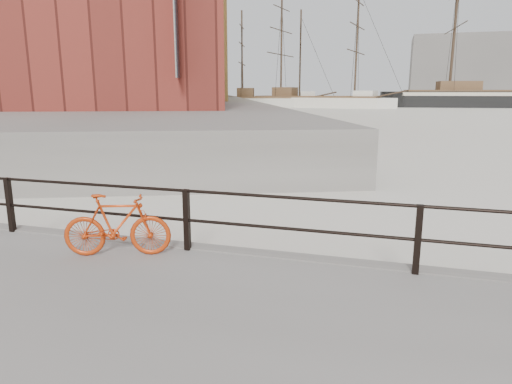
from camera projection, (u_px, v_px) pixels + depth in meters
The scene contains 12 objects.
ground at pixel (413, 292), 6.65m from camera, with size 400.00×400.00×0.00m, color white.
far_quay at pixel (172, 102), 84.91m from camera, with size 24.00×150.00×1.80m, color gray.
guardrail at pixel (418, 240), 6.33m from camera, with size 28.00×0.10×1.00m, color black, non-canonical shape.
bicycle at pixel (117, 225), 7.04m from camera, with size 1.64×0.24×0.99m, color #C3360D.
schooner_mid at pixel (316, 107), 80.89m from camera, with size 29.73×12.58×21.31m, color silver, non-canonical shape.
schooner_left at pixel (271, 107), 82.24m from camera, with size 22.62×10.28×17.35m, color beige, non-canonical shape.
workboat_near at pixel (155, 120), 45.25m from camera, with size 12.25×4.08×7.00m, color black, non-canonical shape.
workboat_far at pixel (109, 115), 54.71m from camera, with size 10.28×3.55×7.00m, color black, non-canonical shape.
apartment_cream at pixel (151, 29), 72.51m from camera, with size 20.00×15.00×21.20m, color beige.
apartment_grey at pixel (164, 38), 93.66m from camera, with size 22.00×15.00×23.20m, color #AAABA5.
apartment_brick at pixel (173, 52), 116.22m from camera, with size 24.00×15.00×21.20m, color brown.
industrial_west at pixel (469, 69), 130.25m from camera, with size 32.00×18.00×18.00m, color gray.
Camera 1 is at (-0.45, -6.57, 2.87)m, focal length 32.00 mm.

